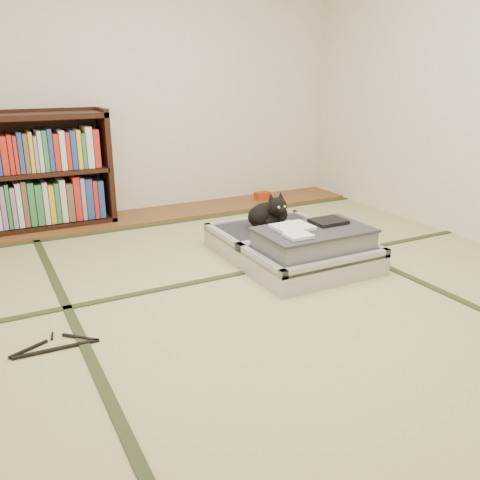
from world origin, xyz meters
name	(u,v)px	position (x,y,z in m)	size (l,w,h in m)	color
floor	(261,300)	(0.00, 0.00, 0.00)	(4.50, 4.50, 0.00)	#BDBC7E
wood_strip	(150,215)	(0.00, 2.00, 0.01)	(4.00, 0.50, 0.02)	brown
red_item	(262,195)	(1.19, 2.03, 0.06)	(0.15, 0.09, 0.07)	#B12F0E
room_shell	(265,23)	(0.00, 0.00, 1.46)	(4.50, 4.50, 4.50)	white
tatami_borders	(223,271)	(0.00, 0.49, 0.00)	(4.00, 4.50, 0.01)	#2D381E
bookcase	(13,176)	(-1.08, 2.07, 0.45)	(1.52, 0.35, 0.97)	black
suitcase	(294,246)	(0.51, 0.43, 0.11)	(0.81, 1.08, 0.32)	#ACADB1
cat	(270,215)	(0.49, 0.72, 0.26)	(0.36, 0.36, 0.29)	black
cable_coil	(289,223)	(0.67, 0.75, 0.17)	(0.11, 0.11, 0.03)	white
hanger	(56,346)	(-1.12, -0.01, 0.01)	(0.41, 0.19, 0.01)	black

